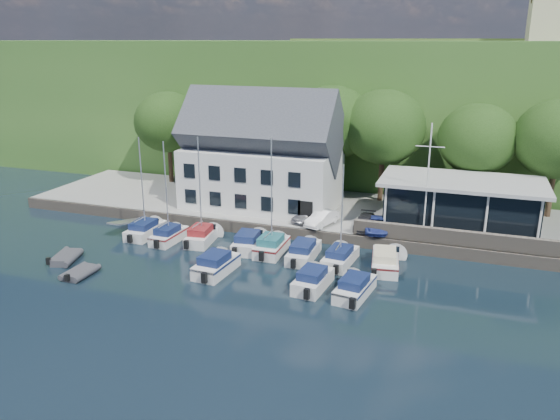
{
  "coord_description": "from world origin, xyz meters",
  "views": [
    {
      "loc": [
        11.17,
        -30.24,
        16.14
      ],
      "look_at": [
        -2.57,
        9.0,
        3.13
      ],
      "focal_mm": 35.0,
      "sensor_mm": 36.0,
      "label": 1
    }
  ],
  "objects_px": {
    "harbor_building": "(262,160)",
    "boat_r1_1": "(166,192)",
    "boat_r2_4": "(355,285)",
    "dinghy_0": "(66,256)",
    "club_pavilion": "(461,203)",
    "boat_r1_7": "(385,259)",
    "car_blue": "(377,224)",
    "car_silver": "(306,215)",
    "boat_r1_3": "(249,240)",
    "boat_r1_0": "(142,188)",
    "car_white": "(322,218)",
    "boat_r1_5": "(304,250)",
    "boat_r1_6": "(342,211)",
    "boat_r2_3": "(313,278)",
    "dinghy_1": "(80,272)",
    "car_dgrey": "(365,222)",
    "flagpole": "(427,181)",
    "boat_r2_2": "(216,263)",
    "boat_r1_2": "(200,191)",
    "boat_r1_4": "(272,197)"
  },
  "relations": [
    {
      "from": "boat_r2_2",
      "to": "dinghy_0",
      "type": "height_order",
      "value": "boat_r2_2"
    },
    {
      "from": "dinghy_1",
      "to": "boat_r1_1",
      "type": "bearing_deg",
      "value": 73.97
    },
    {
      "from": "boat_r1_7",
      "to": "dinghy_0",
      "type": "distance_m",
      "value": 24.15
    },
    {
      "from": "boat_r1_0",
      "to": "dinghy_0",
      "type": "distance_m",
      "value": 8.31
    },
    {
      "from": "boat_r1_6",
      "to": "boat_r2_2",
      "type": "distance_m",
      "value": 9.9
    },
    {
      "from": "car_dgrey",
      "to": "boat_r2_4",
      "type": "height_order",
      "value": "car_dgrey"
    },
    {
      "from": "harbor_building",
      "to": "boat_r1_7",
      "type": "height_order",
      "value": "harbor_building"
    },
    {
      "from": "boat_r1_0",
      "to": "boat_r1_3",
      "type": "height_order",
      "value": "boat_r1_0"
    },
    {
      "from": "boat_r2_2",
      "to": "boat_r1_6",
      "type": "bearing_deg",
      "value": 34.11
    },
    {
      "from": "boat_r1_0",
      "to": "dinghy_1",
      "type": "height_order",
      "value": "boat_r1_0"
    },
    {
      "from": "car_blue",
      "to": "boat_r1_2",
      "type": "distance_m",
      "value": 14.76
    },
    {
      "from": "club_pavilion",
      "to": "car_blue",
      "type": "height_order",
      "value": "club_pavilion"
    },
    {
      "from": "car_dgrey",
      "to": "boat_r1_1",
      "type": "relative_size",
      "value": 0.44
    },
    {
      "from": "club_pavilion",
      "to": "boat_r1_7",
      "type": "xyz_separation_m",
      "value": [
        -4.82,
        -8.52,
        -2.32
      ]
    },
    {
      "from": "boat_r2_3",
      "to": "boat_r1_5",
      "type": "bearing_deg",
      "value": 118.9
    },
    {
      "from": "harbor_building",
      "to": "car_white",
      "type": "distance_m",
      "value": 8.84
    },
    {
      "from": "boat_r1_1",
      "to": "dinghy_0",
      "type": "height_order",
      "value": "boat_r1_1"
    },
    {
      "from": "car_silver",
      "to": "boat_r1_3",
      "type": "distance_m",
      "value": 6.32
    },
    {
      "from": "harbor_building",
      "to": "boat_r1_1",
      "type": "bearing_deg",
      "value": -116.56
    },
    {
      "from": "harbor_building",
      "to": "boat_r1_4",
      "type": "xyz_separation_m",
      "value": [
        4.29,
        -9.07,
        -0.73
      ]
    },
    {
      "from": "boat_r1_5",
      "to": "boat_r2_4",
      "type": "xyz_separation_m",
      "value": [
        5.04,
        -5.02,
        0.02
      ]
    },
    {
      "from": "boat_r2_3",
      "to": "dinghy_1",
      "type": "height_order",
      "value": "boat_r2_3"
    },
    {
      "from": "flagpole",
      "to": "dinghy_0",
      "type": "height_order",
      "value": "flagpole"
    },
    {
      "from": "boat_r1_0",
      "to": "boat_r2_3",
      "type": "bearing_deg",
      "value": -18.33
    },
    {
      "from": "boat_r1_5",
      "to": "dinghy_1",
      "type": "distance_m",
      "value": 16.45
    },
    {
      "from": "car_white",
      "to": "boat_r1_5",
      "type": "xyz_separation_m",
      "value": [
        -0.0,
        -5.32,
        -0.92
      ]
    },
    {
      "from": "boat_r1_0",
      "to": "flagpole",
      "type": "bearing_deg",
      "value": 11.74
    },
    {
      "from": "car_silver",
      "to": "boat_r1_6",
      "type": "relative_size",
      "value": 0.4
    },
    {
      "from": "boat_r1_6",
      "to": "boat_r1_7",
      "type": "bearing_deg",
      "value": 11.01
    },
    {
      "from": "boat_r1_1",
      "to": "boat_r2_3",
      "type": "relative_size",
      "value": 1.54
    },
    {
      "from": "flagpole",
      "to": "dinghy_0",
      "type": "relative_size",
      "value": 2.92
    },
    {
      "from": "car_blue",
      "to": "boat_r1_7",
      "type": "height_order",
      "value": "car_blue"
    },
    {
      "from": "harbor_building",
      "to": "dinghy_1",
      "type": "bearing_deg",
      "value": -112.05
    },
    {
      "from": "boat_r1_3",
      "to": "dinghy_0",
      "type": "xyz_separation_m",
      "value": [
        -12.23,
        -6.9,
        -0.37
      ]
    },
    {
      "from": "boat_r1_1",
      "to": "boat_r1_7",
      "type": "height_order",
      "value": "boat_r1_1"
    },
    {
      "from": "boat_r1_1",
      "to": "boat_r1_7",
      "type": "xyz_separation_m",
      "value": [
        17.9,
        0.41,
        -3.54
      ]
    },
    {
      "from": "flagpole",
      "to": "boat_r1_2",
      "type": "xyz_separation_m",
      "value": [
        -17.4,
        -4.88,
        -1.11
      ]
    },
    {
      "from": "car_silver",
      "to": "boat_r2_2",
      "type": "bearing_deg",
      "value": -93.09
    },
    {
      "from": "boat_r2_3",
      "to": "boat_r1_1",
      "type": "bearing_deg",
      "value": 166.55
    },
    {
      "from": "boat_r2_4",
      "to": "dinghy_0",
      "type": "xyz_separation_m",
      "value": [
        -22.04,
        -1.42,
        -0.36
      ]
    },
    {
      "from": "boat_r1_0",
      "to": "dinghy_1",
      "type": "distance_m",
      "value": 9.64
    },
    {
      "from": "boat_r1_0",
      "to": "harbor_building",
      "type": "bearing_deg",
      "value": 49.62
    },
    {
      "from": "boat_r2_2",
      "to": "boat_r2_3",
      "type": "xyz_separation_m",
      "value": [
        7.29,
        -0.1,
        -0.04
      ]
    },
    {
      "from": "flagpole",
      "to": "dinghy_0",
      "type": "bearing_deg",
      "value": -154.96
    },
    {
      "from": "boat_r1_1",
      "to": "boat_r1_3",
      "type": "height_order",
      "value": "boat_r1_1"
    },
    {
      "from": "flagpole",
      "to": "dinghy_1",
      "type": "xyz_separation_m",
      "value": [
        -22.54,
        -13.83,
        -5.22
      ]
    },
    {
      "from": "car_silver",
      "to": "boat_r1_1",
      "type": "distance_m",
      "value": 12.06
    },
    {
      "from": "boat_r1_4",
      "to": "boat_r1_5",
      "type": "relative_size",
      "value": 1.45
    },
    {
      "from": "club_pavilion",
      "to": "car_dgrey",
      "type": "distance_m",
      "value": 8.16
    },
    {
      "from": "boat_r1_0",
      "to": "car_blue",
      "type": "bearing_deg",
      "value": 13.9
    }
  ]
}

